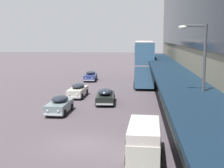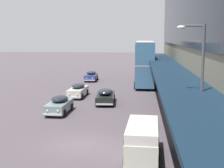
{
  "view_description": "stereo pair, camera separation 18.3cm",
  "coord_description": "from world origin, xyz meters",
  "px_view_note": "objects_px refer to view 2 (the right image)",
  "views": [
    {
      "loc": [
        3.62,
        -18.89,
        6.8
      ],
      "look_at": [
        0.86,
        12.7,
        2.01
      ],
      "focal_mm": 50.0,
      "sensor_mm": 36.0,
      "label": 1
    },
    {
      "loc": [
        3.8,
        -18.88,
        6.8
      ],
      "look_at": [
        0.86,
        12.7,
        2.01
      ],
      "focal_mm": 50.0,
      "sensor_mm": 36.0,
      "label": 2
    }
  ],
  "objects_px": {
    "street_lamp": "(199,82)",
    "sedan_trailing_mid": "(141,62)",
    "vw_van": "(142,138)",
    "fire_hydrant": "(172,104)",
    "pedestrian_at_kerb": "(179,108)",
    "sedan_second_mid": "(91,76)",
    "sedan_lead_near": "(105,96)",
    "transit_bus_kerbside_front": "(144,62)",
    "sedan_far_back": "(78,90)",
    "sedan_oncoming_rear": "(59,104)"
  },
  "relations": [
    {
      "from": "sedan_second_mid",
      "to": "fire_hydrant",
      "type": "bearing_deg",
      "value": -59.96
    },
    {
      "from": "sedan_lead_near",
      "to": "sedan_oncoming_rear",
      "type": "bearing_deg",
      "value": -129.55
    },
    {
      "from": "sedan_second_mid",
      "to": "vw_van",
      "type": "distance_m",
      "value": 31.84
    },
    {
      "from": "transit_bus_kerbside_front",
      "to": "sedan_lead_near",
      "type": "relative_size",
      "value": 2.18
    },
    {
      "from": "sedan_trailing_mid",
      "to": "vw_van",
      "type": "bearing_deg",
      "value": -89.95
    },
    {
      "from": "sedan_lead_near",
      "to": "pedestrian_at_kerb",
      "type": "bearing_deg",
      "value": -45.28
    },
    {
      "from": "sedan_far_back",
      "to": "sedan_lead_near",
      "type": "bearing_deg",
      "value": -43.11
    },
    {
      "from": "sedan_second_mid",
      "to": "street_lamp",
      "type": "relative_size",
      "value": 0.62
    },
    {
      "from": "sedan_second_mid",
      "to": "sedan_trailing_mid",
      "type": "bearing_deg",
      "value": 74.86
    },
    {
      "from": "sedan_far_back",
      "to": "sedan_second_mid",
      "type": "distance_m",
      "value": 13.28
    },
    {
      "from": "vw_van",
      "to": "fire_hydrant",
      "type": "relative_size",
      "value": 6.59
    },
    {
      "from": "sedan_oncoming_rear",
      "to": "fire_hydrant",
      "type": "height_order",
      "value": "sedan_oncoming_rear"
    },
    {
      "from": "transit_bus_kerbside_front",
      "to": "pedestrian_at_kerb",
      "type": "bearing_deg",
      "value": -82.28
    },
    {
      "from": "street_lamp",
      "to": "fire_hydrant",
      "type": "height_order",
      "value": "street_lamp"
    },
    {
      "from": "fire_hydrant",
      "to": "street_lamp",
      "type": "bearing_deg",
      "value": -89.41
    },
    {
      "from": "sedan_second_mid",
      "to": "sedan_lead_near",
      "type": "distance_m",
      "value": 17.1
    },
    {
      "from": "sedan_far_back",
      "to": "vw_van",
      "type": "height_order",
      "value": "vw_van"
    },
    {
      "from": "sedan_second_mid",
      "to": "sedan_lead_near",
      "type": "xyz_separation_m",
      "value": [
        4.15,
        -16.59,
        0.01
      ]
    },
    {
      "from": "transit_bus_kerbside_front",
      "to": "sedan_far_back",
      "type": "relative_size",
      "value": 2.15
    },
    {
      "from": "vw_van",
      "to": "street_lamp",
      "type": "relative_size",
      "value": 0.63
    },
    {
      "from": "sedan_second_mid",
      "to": "pedestrian_at_kerb",
      "type": "height_order",
      "value": "pedestrian_at_kerb"
    },
    {
      "from": "sedan_trailing_mid",
      "to": "sedan_lead_near",
      "type": "bearing_deg",
      "value": -94.63
    },
    {
      "from": "sedan_lead_near",
      "to": "fire_hydrant",
      "type": "bearing_deg",
      "value": -16.73
    },
    {
      "from": "sedan_lead_near",
      "to": "fire_hydrant",
      "type": "xyz_separation_m",
      "value": [
        6.59,
        -1.98,
        -0.28
      ]
    },
    {
      "from": "vw_van",
      "to": "transit_bus_kerbside_front",
      "type": "bearing_deg",
      "value": 89.3
    },
    {
      "from": "sedan_oncoming_rear",
      "to": "vw_van",
      "type": "distance_m",
      "value": 12.3
    },
    {
      "from": "transit_bus_kerbside_front",
      "to": "sedan_lead_near",
      "type": "height_order",
      "value": "transit_bus_kerbside_front"
    },
    {
      "from": "sedan_trailing_mid",
      "to": "transit_bus_kerbside_front",
      "type": "bearing_deg",
      "value": -89.34
    },
    {
      "from": "sedan_lead_near",
      "to": "fire_hydrant",
      "type": "distance_m",
      "value": 6.88
    },
    {
      "from": "sedan_second_mid",
      "to": "pedestrian_at_kerb",
      "type": "distance_m",
      "value": 25.71
    },
    {
      "from": "sedan_second_mid",
      "to": "sedan_lead_near",
      "type": "height_order",
      "value": "sedan_lead_near"
    },
    {
      "from": "vw_van",
      "to": "street_lamp",
      "type": "bearing_deg",
      "value": -4.33
    },
    {
      "from": "vw_van",
      "to": "fire_hydrant",
      "type": "height_order",
      "value": "vw_van"
    },
    {
      "from": "vw_van",
      "to": "sedan_trailing_mid",
      "type": "bearing_deg",
      "value": 90.05
    },
    {
      "from": "sedan_trailing_mid",
      "to": "pedestrian_at_kerb",
      "type": "xyz_separation_m",
      "value": [
        2.98,
        -52.3,
        0.39
      ]
    },
    {
      "from": "sedan_far_back",
      "to": "pedestrian_at_kerb",
      "type": "height_order",
      "value": "pedestrian_at_kerb"
    },
    {
      "from": "vw_van",
      "to": "pedestrian_at_kerb",
      "type": "bearing_deg",
      "value": 68.76
    },
    {
      "from": "sedan_second_mid",
      "to": "street_lamp",
      "type": "height_order",
      "value": "street_lamp"
    },
    {
      "from": "sedan_trailing_mid",
      "to": "sedan_oncoming_rear",
      "type": "bearing_deg",
      "value": -98.38
    },
    {
      "from": "transit_bus_kerbside_front",
      "to": "pedestrian_at_kerb",
      "type": "height_order",
      "value": "transit_bus_kerbside_front"
    },
    {
      "from": "street_lamp",
      "to": "sedan_trailing_mid",
      "type": "bearing_deg",
      "value": 92.88
    },
    {
      "from": "sedan_far_back",
      "to": "pedestrian_at_kerb",
      "type": "distance_m",
      "value": 14.35
    },
    {
      "from": "transit_bus_kerbside_front",
      "to": "vw_van",
      "type": "distance_m",
      "value": 26.78
    },
    {
      "from": "sedan_far_back",
      "to": "fire_hydrant",
      "type": "relative_size",
      "value": 6.74
    },
    {
      "from": "sedan_far_back",
      "to": "sedan_second_mid",
      "type": "bearing_deg",
      "value": 92.58
    },
    {
      "from": "street_lamp",
      "to": "transit_bus_kerbside_front",
      "type": "bearing_deg",
      "value": 95.61
    },
    {
      "from": "transit_bus_kerbside_front",
      "to": "vw_van",
      "type": "relative_size",
      "value": 2.2
    },
    {
      "from": "sedan_lead_near",
      "to": "transit_bus_kerbside_front",
      "type": "bearing_deg",
      "value": 71.86
    },
    {
      "from": "sedan_oncoming_rear",
      "to": "sedan_lead_near",
      "type": "distance_m",
      "value": 5.77
    },
    {
      "from": "sedan_far_back",
      "to": "street_lamp",
      "type": "bearing_deg",
      "value": -60.03
    }
  ]
}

